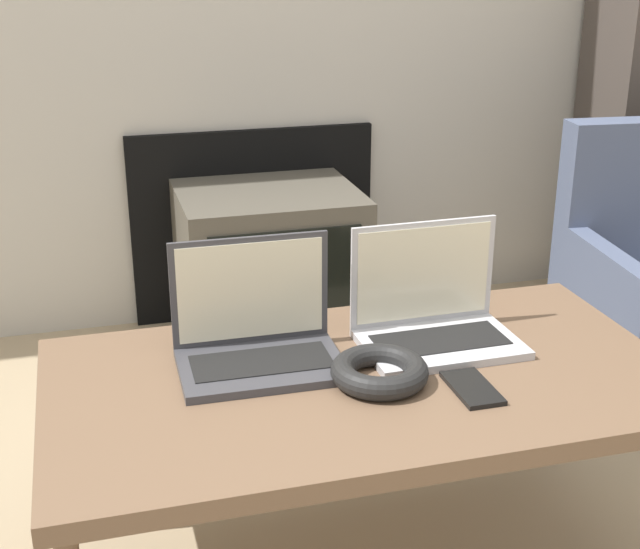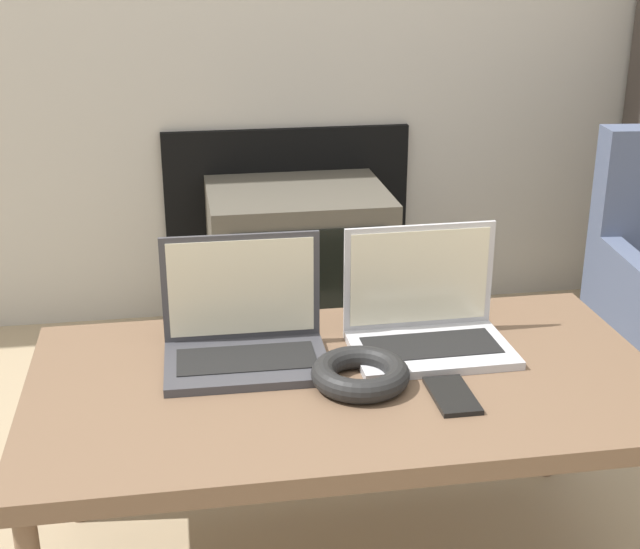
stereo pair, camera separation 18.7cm
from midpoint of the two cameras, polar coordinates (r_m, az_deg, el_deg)
The scene contains 6 objects.
table at distance 1.65m, azimuth 4.99°, elevation -7.62°, with size 1.15×0.62×0.44m.
laptop_left at distance 1.67m, azimuth -1.68°, elevation -3.77°, with size 0.31×0.21×0.23m.
laptop_right at distance 1.75m, azimuth 9.86°, elevation -2.93°, with size 0.30×0.21×0.23m.
headphones at distance 1.60m, azimuth 5.97°, elevation -6.42°, with size 0.18×0.18×0.04m.
phone at distance 1.59m, azimuth 11.84°, elevation -7.67°, with size 0.07×0.13×0.01m.
tv at distance 2.73m, azimuth 0.54°, elevation 0.49°, with size 0.53×0.45×0.48m.
Camera 2 is at (-0.28, -1.14, 1.19)m, focal length 50.00 mm.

